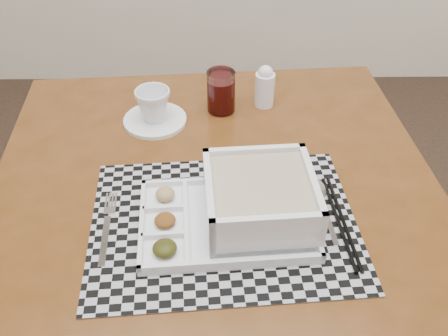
{
  "coord_description": "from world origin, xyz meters",
  "views": [
    {
      "loc": [
        0.23,
        0.11,
        1.37
      ],
      "look_at": [
        0.24,
        0.86,
        0.73
      ],
      "focal_mm": 40.0,
      "sensor_mm": 36.0,
      "label": 1
    }
  ],
  "objects": [
    {
      "name": "spoon",
      "position": [
        0.43,
        0.83,
        0.69
      ],
      "size": [
        0.04,
        0.18,
        0.01
      ],
      "color": "silver",
      "rests_on": "placemat"
    },
    {
      "name": "juice_glass",
      "position": [
        0.24,
        1.14,
        0.74
      ],
      "size": [
        0.07,
        0.07,
        0.1
      ],
      "color": "white",
      "rests_on": "dining_table"
    },
    {
      "name": "placemat",
      "position": [
        0.24,
        0.75,
        0.69
      ],
      "size": [
        0.52,
        0.41,
        0.0
      ],
      "primitive_type": "cube",
      "rotation": [
        0.0,
        0.0,
        0.07
      ],
      "color": "#A3A3AA",
      "rests_on": "dining_table"
    },
    {
      "name": "fork",
      "position": [
        0.03,
        0.75,
        0.69
      ],
      "size": [
        0.03,
        0.19,
        0.0
      ],
      "color": "silver",
      "rests_on": "placemat"
    },
    {
      "name": "cup",
      "position": [
        0.08,
        1.09,
        0.74
      ],
      "size": [
        0.11,
        0.11,
        0.08
      ],
      "primitive_type": "imported",
      "rotation": [
        0.0,
        0.0,
        -0.4
      ],
      "color": "white",
      "rests_on": "saucer"
    },
    {
      "name": "chopsticks",
      "position": [
        0.46,
        0.75,
        0.69
      ],
      "size": [
        0.03,
        0.24,
        0.01
      ],
      "color": "black",
      "rests_on": "placemat"
    },
    {
      "name": "dining_table",
      "position": [
        0.23,
        0.87,
        0.62
      ],
      "size": [
        0.98,
        0.98,
        0.69
      ],
      "color": "#4A280D",
      "rests_on": "ground"
    },
    {
      "name": "serving_tray",
      "position": [
        0.29,
        0.76,
        0.73
      ],
      "size": [
        0.34,
        0.24,
        0.1
      ],
      "color": "white",
      "rests_on": "placemat"
    },
    {
      "name": "creamer_bottle",
      "position": [
        0.35,
        1.16,
        0.74
      ],
      "size": [
        0.05,
        0.05,
        0.11
      ],
      "color": "white",
      "rests_on": "dining_table"
    },
    {
      "name": "saucer",
      "position": [
        0.08,
        1.09,
        0.69
      ],
      "size": [
        0.15,
        0.15,
        0.01
      ],
      "primitive_type": "cylinder",
      "color": "white",
      "rests_on": "dining_table"
    }
  ]
}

